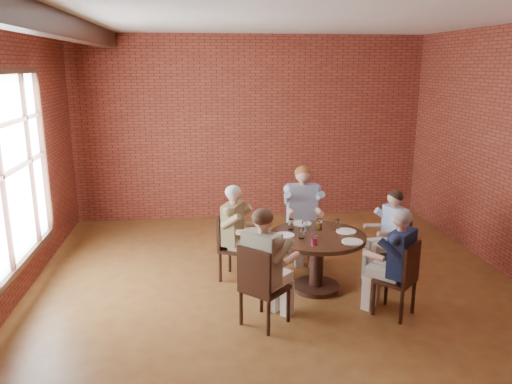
{
  "coord_description": "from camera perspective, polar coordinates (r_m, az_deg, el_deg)",
  "views": [
    {
      "loc": [
        -1.0,
        -5.77,
        2.86
      ],
      "look_at": [
        -0.19,
        1.0,
        1.11
      ],
      "focal_mm": 35.0,
      "sensor_mm": 36.0,
      "label": 1
    }
  ],
  "objects": [
    {
      "name": "diner_e",
      "position": [
        6.02,
        15.71,
        -7.82
      ],
      "size": [
        0.79,
        0.79,
        1.28
      ],
      "primitive_type": null,
      "rotation": [
        0.0,
        0.0,
        3.91
      ],
      "color": "#161F3F",
      "rests_on": "floor"
    },
    {
      "name": "diner_b",
      "position": [
        7.49,
        5.35,
        -2.44
      ],
      "size": [
        0.6,
        0.72,
        1.4
      ],
      "primitive_type": null,
      "rotation": [
        0.0,
        0.0,
        -0.04
      ],
      "color": "#818AA4",
      "rests_on": "floor"
    },
    {
      "name": "plate_d",
      "position": [
        6.24,
        10.94,
        -5.59
      ],
      "size": [
        0.26,
        0.26,
        0.01
      ],
      "primitive_type": "cylinder",
      "color": "white",
      "rests_on": "dining_table"
    },
    {
      "name": "ceiling",
      "position": [
        5.88,
        3.17,
        19.61
      ],
      "size": [
        7.0,
        7.0,
        0.0
      ],
      "primitive_type": "plane",
      "rotation": [
        3.14,
        0.0,
        0.0
      ],
      "color": "white",
      "rests_on": "wall_back"
    },
    {
      "name": "window",
      "position": [
        6.66,
        -25.82,
        2.45
      ],
      "size": [
        0.1,
        2.16,
        2.36
      ],
      "color": "white",
      "rests_on": "wall_left"
    },
    {
      "name": "wall_front",
      "position": [
        2.74,
        15.56,
        -11.21
      ],
      "size": [
        7.0,
        0.0,
        7.0
      ],
      "primitive_type": "plane",
      "rotation": [
        -1.57,
        0.0,
        0.0
      ],
      "color": "brown",
      "rests_on": "ground"
    },
    {
      "name": "glass_d",
      "position": [
        6.53,
        5.55,
        -3.91
      ],
      "size": [
        0.07,
        0.07,
        0.14
      ],
      "primitive_type": "cylinder",
      "color": "white",
      "rests_on": "dining_table"
    },
    {
      "name": "dining_table",
      "position": [
        6.52,
        6.99,
        -6.71
      ],
      "size": [
        1.24,
        1.24,
        0.75
      ],
      "color": "#331A11",
      "rests_on": "floor"
    },
    {
      "name": "chair_c",
      "position": [
        6.83,
        -2.85,
        -5.85
      ],
      "size": [
        0.55,
        0.55,
        0.92
      ],
      "rotation": [
        0.0,
        0.0,
        1.14
      ],
      "color": "#331A11",
      "rests_on": "floor"
    },
    {
      "name": "floor",
      "position": [
        6.52,
        2.75,
        -11.67
      ],
      "size": [
        7.0,
        7.0,
        0.0
      ],
      "primitive_type": "plane",
      "color": "brown",
      "rests_on": "ground"
    },
    {
      "name": "diner_c",
      "position": [
        6.75,
        -2.21,
        -4.72
      ],
      "size": [
        0.79,
        0.73,
        1.31
      ],
      "primitive_type": null,
      "rotation": [
        0.0,
        0.0,
        1.14
      ],
      "color": "brown",
      "rests_on": "floor"
    },
    {
      "name": "plate_c",
      "position": [
        6.36,
        3.26,
        -4.96
      ],
      "size": [
        0.26,
        0.26,
        0.01
      ],
      "primitive_type": "cylinder",
      "color": "white",
      "rests_on": "dining_table"
    },
    {
      "name": "glass_f",
      "position": [
        6.05,
        6.68,
        -5.45
      ],
      "size": [
        0.07,
        0.07,
        0.14
      ],
      "primitive_type": "cylinder",
      "color": "white",
      "rests_on": "dining_table"
    },
    {
      "name": "glass_b",
      "position": [
        6.63,
        7.24,
        -3.67
      ],
      "size": [
        0.07,
        0.07,
        0.14
      ],
      "primitive_type": "cylinder",
      "color": "white",
      "rests_on": "dining_table"
    },
    {
      "name": "smartphone",
      "position": [
        6.25,
        11.18,
        -5.61
      ],
      "size": [
        0.11,
        0.15,
        0.01
      ],
      "primitive_type": "cube",
      "rotation": [
        0.0,
        0.0,
        0.38
      ],
      "color": "black",
      "rests_on": "dining_table"
    },
    {
      "name": "glass_e",
      "position": [
        6.27,
        5.23,
        -4.68
      ],
      "size": [
        0.07,
        0.07,
        0.14
      ],
      "primitive_type": "cylinder",
      "color": "white",
      "rests_on": "dining_table"
    },
    {
      "name": "plate_b",
      "position": [
        6.84,
        5.26,
        -3.59
      ],
      "size": [
        0.26,
        0.26,
        0.01
      ],
      "primitive_type": "cylinder",
      "color": "white",
      "rests_on": "dining_table"
    },
    {
      "name": "ceiling_beam",
      "position": [
        5.97,
        -21.91,
        17.33
      ],
      "size": [
        0.22,
        6.9,
        0.26
      ],
      "primitive_type": "cube",
      "color": "#331A11",
      "rests_on": "ceiling"
    },
    {
      "name": "chair_e",
      "position": [
        6.05,
        16.31,
        -9.25
      ],
      "size": [
        0.57,
        0.57,
        0.91
      ],
      "rotation": [
        0.0,
        0.0,
        3.91
      ],
      "color": "#331A11",
      "rests_on": "floor"
    },
    {
      "name": "plate_a",
      "position": [
        6.61,
        10.27,
        -4.43
      ],
      "size": [
        0.26,
        0.26,
        0.01
      ],
      "primitive_type": "cylinder",
      "color": "white",
      "rests_on": "dining_table"
    },
    {
      "name": "diner_d",
      "position": [
        5.58,
        1.03,
        -8.61
      ],
      "size": [
        0.86,
        0.86,
        1.36
      ],
      "primitive_type": null,
      "rotation": [
        0.0,
        0.0,
        2.37
      ],
      "color": "tan",
      "rests_on": "floor"
    },
    {
      "name": "wall_back",
      "position": [
        9.4,
        -0.66,
        7.27
      ],
      "size": [
        7.0,
        0.0,
        7.0
      ],
      "primitive_type": "plane",
      "rotation": [
        1.57,
        0.0,
        0.0
      ],
      "color": "brown",
      "rests_on": "ground"
    },
    {
      "name": "chair_a",
      "position": [
        7.06,
        15.54,
        -5.82
      ],
      "size": [
        0.45,
        0.45,
        0.89
      ],
      "rotation": [
        0.0,
        0.0,
        -1.38
      ],
      "color": "#331A11",
      "rests_on": "floor"
    },
    {
      "name": "diner_a",
      "position": [
        6.98,
        15.1,
        -4.84
      ],
      "size": [
        0.67,
        0.58,
        1.25
      ],
      "primitive_type": null,
      "rotation": [
        0.0,
        0.0,
        -1.38
      ],
      "color": "#466EB7",
      "rests_on": "floor"
    },
    {
      "name": "glass_c",
      "position": [
        6.59,
        4.0,
        -3.7
      ],
      "size": [
        0.07,
        0.07,
        0.14
      ],
      "primitive_type": "cylinder",
      "color": "white",
      "rests_on": "dining_table"
    },
    {
      "name": "glass_a",
      "position": [
        6.64,
        9.24,
        -3.72
      ],
      "size": [
        0.07,
        0.07,
        0.14
      ],
      "primitive_type": "cylinder",
      "color": "white",
      "rests_on": "dining_table"
    },
    {
      "name": "chair_d",
      "position": [
        5.58,
        0.46,
        -10.46
      ],
      "size": [
        0.62,
        0.62,
        0.95
      ],
      "rotation": [
        0.0,
        0.0,
        2.37
      ],
      "color": "#331A11",
      "rests_on": "floor"
    },
    {
      "name": "chair_b",
      "position": [
        7.64,
        5.2,
        -3.5
      ],
      "size": [
        0.48,
        0.48,
        0.98
      ],
      "rotation": [
        0.0,
        0.0,
        -0.04
      ],
      "color": "#331A11",
      "rests_on": "floor"
    }
  ]
}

